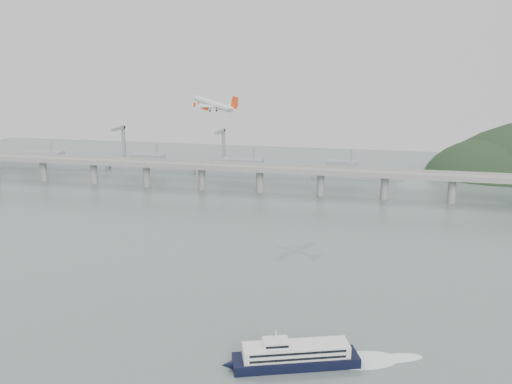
# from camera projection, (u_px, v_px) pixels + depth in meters

# --- Properties ---
(ground) EXTENTS (900.00, 900.00, 0.00)m
(ground) POSITION_uv_depth(u_px,v_px,m) (230.00, 294.00, 250.95)
(ground) COLOR slate
(ground) RESTS_ON ground
(bridge) EXTENTS (800.00, 22.00, 23.90)m
(bridge) POSITION_uv_depth(u_px,v_px,m) (295.00, 173.00, 436.65)
(bridge) COLOR gray
(bridge) RESTS_ON ground
(distant_fleet) EXTENTS (453.00, 60.90, 40.00)m
(distant_fleet) POSITION_uv_depth(u_px,v_px,m) (150.00, 165.00, 534.45)
(distant_fleet) COLOR gray
(distant_fleet) RESTS_ON ground
(ferry) EXTENTS (70.98, 31.74, 13.92)m
(ferry) POSITION_uv_depth(u_px,v_px,m) (296.00, 355.00, 191.53)
(ferry) COLOR black
(ferry) RESTS_ON ground
(airliner) EXTENTS (37.11, 35.06, 10.61)m
(airliner) POSITION_uv_depth(u_px,v_px,m) (214.00, 104.00, 333.39)
(airliner) COLOR silver
(airliner) RESTS_ON ground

